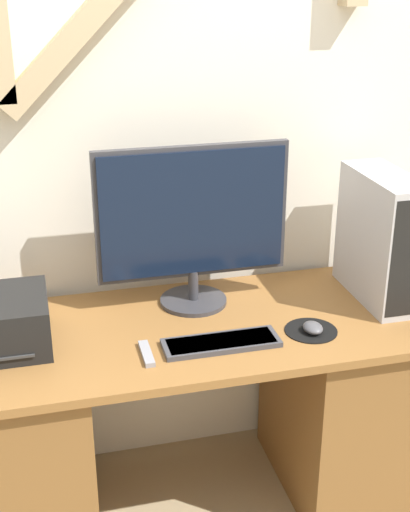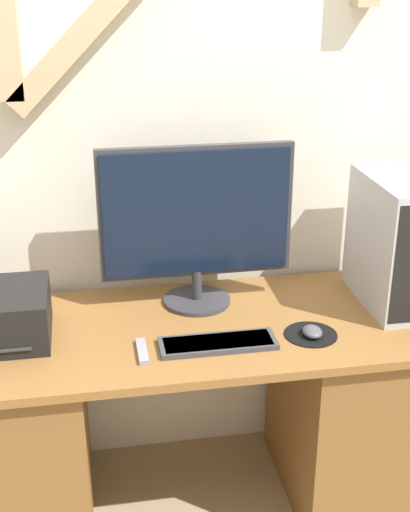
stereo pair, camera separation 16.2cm
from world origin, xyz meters
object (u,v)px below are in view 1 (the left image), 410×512
monitor (193,220)px  computer_tower (382,238)px  remote_control (147,354)px  keyboard (221,343)px  mouse (313,328)px

monitor → computer_tower: (0.68, -0.12, -0.09)m
remote_control → keyboard: bearing=1.1°
remote_control → mouse: bearing=0.8°
monitor → keyboard: size_ratio=1.78×
mouse → computer_tower: bearing=31.5°
keyboard → mouse: (0.32, 0.00, 0.01)m
remote_control → computer_tower: bearing=13.3°
monitor → keyboard: bearing=-87.2°
monitor → computer_tower: bearing=-10.0°
keyboard → computer_tower: computer_tower is taller
monitor → keyboard: (0.02, -0.33, -0.31)m
keyboard → remote_control: keyboard is taller
monitor → mouse: size_ratio=8.28×
mouse → remote_control: bearing=-179.2°
monitor → mouse: monitor is taller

